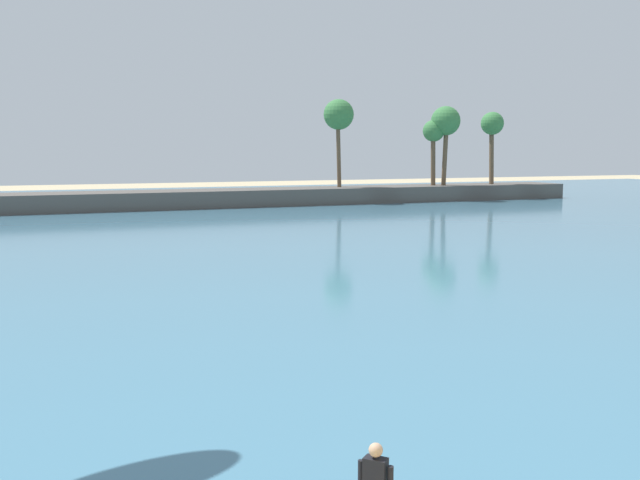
% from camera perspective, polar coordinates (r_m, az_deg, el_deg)
% --- Properties ---
extents(sea, '(220.00, 104.40, 0.06)m').
position_cam_1_polar(sea, '(61.52, -17.61, 1.29)').
color(sea, teal).
rests_on(sea, ground).
extents(palm_headland, '(111.82, 6.00, 13.44)m').
position_cam_1_polar(palm_headland, '(73.32, -20.13, 4.19)').
color(palm_headland, '#514C47').
rests_on(palm_headland, ground).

